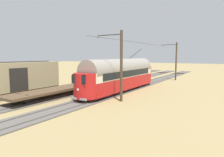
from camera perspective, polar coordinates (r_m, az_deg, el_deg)
ground_plane at (r=29.35m, az=-5.05°, el=-2.79°), size 220.00×220.00×0.00m
track_streetcar_siding at (r=27.17m, az=3.02°, el=-3.40°), size 2.80×80.00×0.18m
track_adjacent_siding at (r=29.59m, az=-4.69°, el=-2.60°), size 2.80×80.00×0.18m
track_third_siding at (r=32.47m, az=-11.13°, el=-1.90°), size 2.80×80.00×0.18m
vintage_streetcar at (r=26.54m, az=2.63°, el=1.17°), size 2.65×17.12×5.65m
coach_adjacent at (r=25.84m, az=-26.60°, el=0.14°), size 2.96×11.78×3.85m
flatcar_far_siding at (r=24.28m, az=-14.60°, el=-2.85°), size 2.80×13.22×1.60m
catenary_pole_foreground at (r=40.73m, az=17.58°, el=4.87°), size 3.12×0.28×7.24m
catenary_pole_mid_near at (r=20.55m, az=2.44°, el=3.94°), size 3.12×0.28×7.24m
overhead_wire_run at (r=32.13m, az=8.44°, el=9.95°), size 2.92×25.57×0.18m
spare_tie_stack at (r=32.08m, az=-20.06°, el=-1.88°), size 2.40×2.40×0.54m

